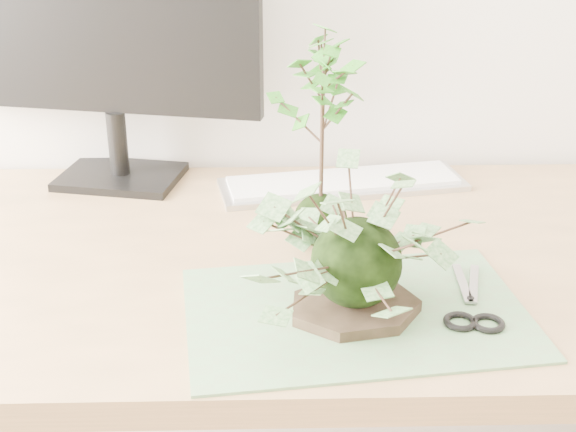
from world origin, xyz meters
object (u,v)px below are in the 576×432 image
object	(u,v)px
maple_kokedama	(323,93)
ivy_kokedama	(358,223)
monitor	(108,32)
keyboard	(343,183)
desk	(308,303)

from	to	relation	value
maple_kokedama	ivy_kokedama	bearing A→B (deg)	-81.20
monitor	ivy_kokedama	bearing A→B (deg)	-39.88
keyboard	desk	bearing A→B (deg)	-116.68
monitor	keyboard	bearing A→B (deg)	4.68
maple_kokedama	monitor	world-z (taller)	monitor
desk	ivy_kokedama	world-z (taller)	ivy_kokedama
maple_kokedama	keyboard	size ratio (longest dim) A/B	0.75
ivy_kokedama	monitor	world-z (taller)	monitor
ivy_kokedama	keyboard	distance (m)	0.44
desk	monitor	distance (m)	0.56
monitor	maple_kokedama	bearing A→B (deg)	-26.62
desk	maple_kokedama	distance (m)	0.32
desk	ivy_kokedama	bearing A→B (deg)	-74.24
desk	keyboard	xyz separation A→B (m)	(0.07, 0.25, 0.10)
maple_kokedama	monitor	distance (m)	0.44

